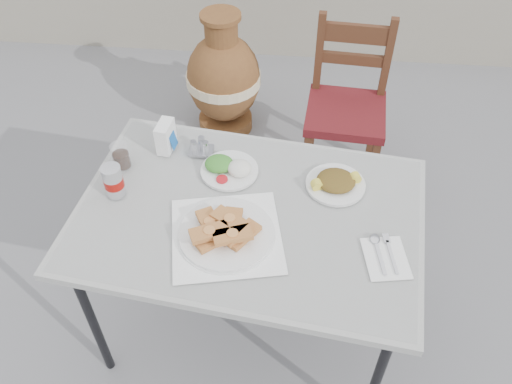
# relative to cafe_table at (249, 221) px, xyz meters

# --- Properties ---
(ground) EXTENTS (80.00, 80.00, 0.00)m
(ground) POSITION_rel_cafe_table_xyz_m (0.05, -0.01, -0.74)
(ground) COLOR slate
(ground) RESTS_ON ground
(cafe_table) EXTENTS (1.40, 1.04, 0.79)m
(cafe_table) POSITION_rel_cafe_table_xyz_m (0.00, 0.00, 0.00)
(cafe_table) COLOR black
(cafe_table) RESTS_ON ground
(pide_plate) EXTENTS (0.46, 0.46, 0.08)m
(pide_plate) POSITION_rel_cafe_table_xyz_m (-0.07, -0.13, 0.09)
(pide_plate) COLOR white
(pide_plate) RESTS_ON cafe_table
(salad_rice_plate) EXTENTS (0.23, 0.23, 0.06)m
(salad_rice_plate) POSITION_rel_cafe_table_xyz_m (-0.10, 0.21, 0.08)
(salad_rice_plate) COLOR white
(salad_rice_plate) RESTS_ON cafe_table
(salad_chopped_plate) EXTENTS (0.24, 0.24, 0.05)m
(salad_chopped_plate) POSITION_rel_cafe_table_xyz_m (0.33, 0.17, 0.08)
(salad_chopped_plate) COLOR white
(salad_chopped_plate) RESTS_ON cafe_table
(soda_can) EXTENTS (0.08, 0.08, 0.14)m
(soda_can) POSITION_rel_cafe_table_xyz_m (-0.52, 0.05, 0.12)
(soda_can) COLOR silver
(soda_can) RESTS_ON cafe_table
(cola_glass) EXTENTS (0.07, 0.07, 0.11)m
(cola_glass) POSITION_rel_cafe_table_xyz_m (-0.54, 0.20, 0.10)
(cola_glass) COLOR white
(cola_glass) RESTS_ON cafe_table
(napkin_holder) EXTENTS (0.08, 0.11, 0.13)m
(napkin_holder) POSITION_rel_cafe_table_xyz_m (-0.38, 0.32, 0.12)
(napkin_holder) COLOR white
(napkin_holder) RESTS_ON cafe_table
(condiment_caddy) EXTENTS (0.10, 0.08, 0.07)m
(condiment_caddy) POSITION_rel_cafe_table_xyz_m (-0.23, 0.31, 0.08)
(condiment_caddy) COLOR #B6B6BD
(condiment_caddy) RESTS_ON cafe_table
(cutlery_napkin) EXTENTS (0.18, 0.21, 0.01)m
(cutlery_napkin) POSITION_rel_cafe_table_xyz_m (0.49, -0.16, 0.06)
(cutlery_napkin) COLOR white
(cutlery_napkin) RESTS_ON cafe_table
(chair) EXTENTS (0.46, 0.46, 0.96)m
(chair) POSITION_rel_cafe_table_xyz_m (0.43, 1.09, -0.24)
(chair) COLOR #3A1A0F
(chair) RESTS_ON ground
(terracotta_urn) EXTENTS (0.47, 0.47, 0.81)m
(terracotta_urn) POSITION_rel_cafe_table_xyz_m (-0.31, 1.46, -0.36)
(terracotta_urn) COLOR brown
(terracotta_urn) RESTS_ON ground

